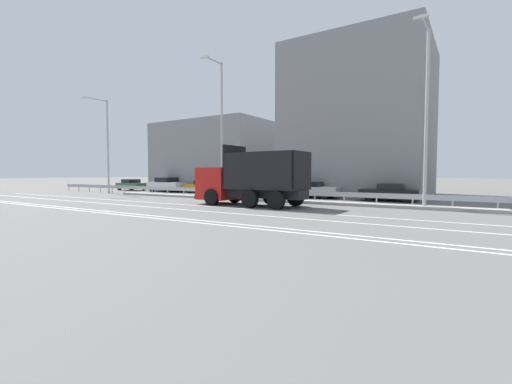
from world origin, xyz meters
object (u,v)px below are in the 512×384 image
Objects in this scene: parked_car_0 at (131,185)px; parked_car_3 at (256,187)px; parked_car_1 at (167,185)px; parked_car_5 at (389,192)px; parked_car_4 at (310,189)px; dump_truck at (240,185)px; parked_car_2 at (205,186)px; street_lamp_2 at (426,110)px; median_road_sign at (254,184)px; street_lamp_1 at (221,124)px; street_lamp_0 at (106,141)px.

parked_car_3 reaches higher than parked_car_0.
parked_car_1 is at bearing 86.32° from parked_car_3.
parked_car_4 is at bearing 86.70° from parked_car_5.
dump_truck is 13.78m from parked_car_2.
parked_car_2 is at bearing 94.00° from parked_car_0.
parked_car_5 is at bearing -41.71° from dump_truck.
street_lamp_2 is 11.23m from parked_car_4.
parked_car_1 is at bearing 161.12° from median_road_sign.
median_road_sign is 0.56× the size of parked_car_5.
street_lamp_1 reaches higher than parked_car_4.
parked_car_1 reaches higher than parked_car_0.
parked_car_5 is at bearing 10.46° from street_lamp_0.
parked_car_3 is (14.67, 5.21, -4.50)m from street_lamp_0.
parked_car_2 is 1.05× the size of parked_car_5.
street_lamp_2 is 26.89m from parked_car_1.
street_lamp_1 is at bearing 0.87° from street_lamp_0.
parked_car_2 reaches higher than parked_car_5.
parked_car_1 is (6.33, -0.21, 0.11)m from parked_car_0.
parked_car_4 is at bearing 13.61° from street_lamp_0.
parked_car_2 is (5.12, 0.33, -0.11)m from parked_car_1.
parked_car_2 is at bearing 140.02° from street_lamp_1.
parked_car_3 reaches higher than parked_car_5.
parked_car_5 is (23.18, -0.34, -0.13)m from parked_car_1.
street_lamp_0 is at bearing 105.77° from parked_car_3.
street_lamp_1 reaches higher than parked_car_0.
parked_car_2 is (-6.32, 5.30, -5.15)m from street_lamp_1.
parked_car_0 is (-17.77, 5.18, -5.16)m from street_lamp_1.
parked_car_4 reaches higher than parked_car_0.
parked_car_2 is (-9.41, 5.29, -0.52)m from median_road_sign.
street_lamp_2 reaches higher than parked_car_2.
parked_car_4 is at bearing -97.32° from parked_car_3.
parked_car_4 is (23.37, -0.53, 0.01)m from parked_car_0.
street_lamp_1 reaches higher than street_lamp_2.
street_lamp_0 is 0.95× the size of street_lamp_2.
dump_truck is 17.86m from parked_car_1.
parked_car_5 is at bearing 85.84° from parked_car_4.
parked_car_2 is 11.93m from parked_car_4.
street_lamp_0 is at bearing -179.27° from median_road_sign.
parked_car_0 is at bearing 93.33° from parked_car_2.
parked_car_2 is (11.45, 0.12, 0.00)m from parked_car_0.
street_lamp_2 is at bearing -153.22° from parked_car_5.
parked_car_0 is (-32.29, 5.40, -4.80)m from street_lamp_2.
parked_car_1 is 0.98× the size of parked_car_3.
parked_car_4 is (17.04, -0.32, -0.09)m from parked_car_1.
parked_car_2 is (-20.84, 5.51, -4.80)m from street_lamp_2.
dump_truck is at bearing 134.32° from parked_car_5.
street_lamp_0 is 10.90m from parked_car_2.
dump_truck is 1.55× the size of parked_car_4.
median_road_sign reaches higher than parked_car_4.
parked_car_1 is (-25.96, 5.19, -4.69)m from street_lamp_2.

